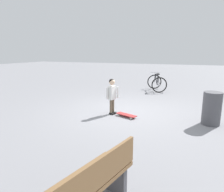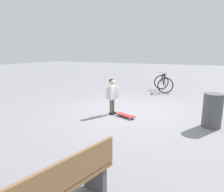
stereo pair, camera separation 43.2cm
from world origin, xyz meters
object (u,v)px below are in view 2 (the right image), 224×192
at_px(skateboard, 126,115).
at_px(trash_bin, 212,111).
at_px(bicycle_near, 163,83).
at_px(street_bench, 51,192).
at_px(child_person, 112,92).

bearing_deg(skateboard, trash_bin, 6.63).
height_order(skateboard, trash_bin, trash_bin).
relative_size(skateboard, trash_bin, 0.77).
bearing_deg(bicycle_near, trash_bin, -62.72).
xyz_separation_m(bicycle_near, trash_bin, (2.13, -4.12, 0.04)).
bearing_deg(street_bench, child_person, 107.64).
distance_m(child_person, street_bench, 4.06).
height_order(bicycle_near, trash_bin, same).
distance_m(skateboard, trash_bin, 2.24).
bearing_deg(bicycle_near, child_person, -97.42).
distance_m(bicycle_near, street_bench, 8.16).
bearing_deg(trash_bin, street_bench, -109.92).
bearing_deg(skateboard, child_person, 167.00).
height_order(child_person, trash_bin, child_person).
height_order(skateboard, street_bench, street_bench).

